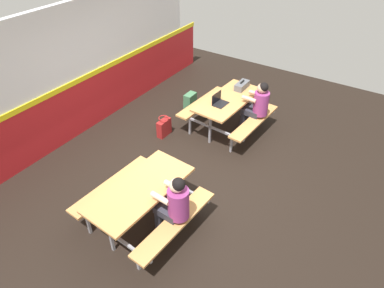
# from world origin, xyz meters

# --- Properties ---
(ground_plane) EXTENTS (10.00, 10.00, 0.02)m
(ground_plane) POSITION_xyz_m (0.00, 0.00, -0.01)
(ground_plane) COLOR black
(accent_backdrop) EXTENTS (8.00, 0.14, 2.60)m
(accent_backdrop) POSITION_xyz_m (0.00, 2.66, 1.25)
(accent_backdrop) COLOR red
(accent_backdrop) RESTS_ON ground
(picnic_table_left) EXTENTS (1.69, 1.64, 0.74)m
(picnic_table_left) POSITION_xyz_m (-1.49, -0.06, 0.57)
(picnic_table_left) COLOR tan
(picnic_table_left) RESTS_ON ground
(picnic_table_right) EXTENTS (1.69, 1.64, 0.74)m
(picnic_table_right) POSITION_xyz_m (1.49, 0.11, 0.57)
(picnic_table_right) COLOR tan
(picnic_table_right) RESTS_ON ground
(student_nearer) EXTENTS (0.38, 0.53, 1.21)m
(student_nearer) POSITION_xyz_m (-1.44, -0.63, 0.71)
(student_nearer) COLOR #2D2D38
(student_nearer) RESTS_ON ground
(student_further) EXTENTS (0.38, 0.53, 1.21)m
(student_further) POSITION_xyz_m (1.66, -0.46, 0.71)
(student_further) COLOR #2D2D38
(student_further) RESTS_ON ground
(laptop_dark) EXTENTS (0.33, 0.24, 0.22)m
(laptop_dark) POSITION_xyz_m (1.20, 0.16, 0.79)
(laptop_dark) COLOR black
(laptop_dark) RESTS_ON picnic_table_right
(toolbox_grey) EXTENTS (0.40, 0.18, 0.18)m
(toolbox_grey) POSITION_xyz_m (2.02, 0.07, 0.81)
(toolbox_grey) COLOR #595B60
(toolbox_grey) RESTS_ON picnic_table_right
(backpack_dark) EXTENTS (0.30, 0.22, 0.44)m
(backpack_dark) POSITION_xyz_m (1.67, 1.18, 0.22)
(backpack_dark) COLOR #3F724C
(backpack_dark) RESTS_ON ground
(tote_bag_bright) EXTENTS (0.34, 0.21, 0.43)m
(tote_bag_bright) POSITION_xyz_m (0.56, 1.09, 0.19)
(tote_bag_bright) COLOR maroon
(tote_bag_bright) RESTS_ON ground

